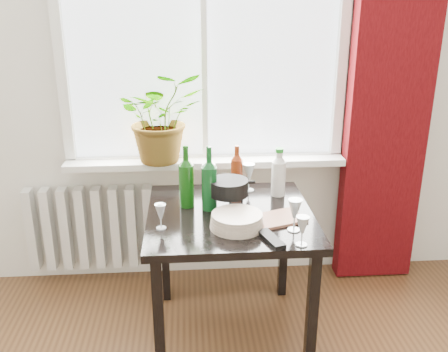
{
  "coord_description": "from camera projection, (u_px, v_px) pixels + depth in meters",
  "views": [
    {
      "loc": [
        -0.11,
        -0.8,
        1.8
      ],
      "look_at": [
        0.07,
        1.55,
        0.94
      ],
      "focal_mm": 40.0,
      "sensor_mm": 36.0,
      "label": 1
    }
  ],
  "objects": [
    {
      "name": "wineglass_back_center",
      "position": [
        249.0,
        177.0,
        2.84
      ],
      "size": [
        0.08,
        0.08,
        0.17
      ],
      "primitive_type": null,
      "rotation": [
        0.0,
        0.0,
        0.22
      ],
      "color": "silver",
      "rests_on": "table"
    },
    {
      "name": "potted_plant",
      "position": [
        162.0,
        117.0,
        2.96
      ],
      "size": [
        0.57,
        0.53,
        0.55
      ],
      "primitive_type": "imported",
      "rotation": [
        0.0,
        0.0,
        0.22
      ],
      "color": "#2E681B",
      "rests_on": "windowsill"
    },
    {
      "name": "wineglass_back_left",
      "position": [
        209.0,
        179.0,
        2.8
      ],
      "size": [
        0.08,
        0.08,
        0.18
      ],
      "primitive_type": null,
      "rotation": [
        0.0,
        0.0,
        -0.09
      ],
      "color": "white",
      "rests_on": "table"
    },
    {
      "name": "cutting_board",
      "position": [
        276.0,
        219.0,
        2.49
      ],
      "size": [
        0.31,
        0.26,
        0.01
      ],
      "primitive_type": "cube",
      "rotation": [
        0.0,
        0.0,
        0.35
      ],
      "color": "#925842",
      "rests_on": "table"
    },
    {
      "name": "windowsill",
      "position": [
        206.0,
        161.0,
        3.1
      ],
      "size": [
        1.72,
        0.2,
        0.04
      ],
      "color": "white",
      "rests_on": "ground"
    },
    {
      "name": "table",
      "position": [
        230.0,
        229.0,
        2.61
      ],
      "size": [
        0.85,
        0.85,
        0.74
      ],
      "color": "black",
      "rests_on": "ground"
    },
    {
      "name": "tv_remote",
      "position": [
        271.0,
        239.0,
        2.28
      ],
      "size": [
        0.11,
        0.2,
        0.02
      ],
      "primitive_type": "cube",
      "rotation": [
        0.0,
        0.0,
        0.33
      ],
      "color": "black",
      "rests_on": "table"
    },
    {
      "name": "wineglass_front_left",
      "position": [
        161.0,
        216.0,
        2.38
      ],
      "size": [
        0.06,
        0.06,
        0.13
      ],
      "primitive_type": null,
      "rotation": [
        0.0,
        0.0,
        -0.18
      ],
      "color": "#B5BCC3",
      "rests_on": "table"
    },
    {
      "name": "cleaning_bottle",
      "position": [
        279.0,
        172.0,
        2.76
      ],
      "size": [
        0.1,
        0.1,
        0.28
      ],
      "primitive_type": null,
      "rotation": [
        0.0,
        0.0,
        0.33
      ],
      "color": "silver",
      "rests_on": "table"
    },
    {
      "name": "wine_bottle_left",
      "position": [
        186.0,
        176.0,
        2.61
      ],
      "size": [
        0.09,
        0.09,
        0.34
      ],
      "primitive_type": null,
      "rotation": [
        0.0,
        0.0,
        -0.13
      ],
      "color": "#0E400C",
      "rests_on": "table"
    },
    {
      "name": "window",
      "position": [
        204.0,
        32.0,
        2.9
      ],
      "size": [
        1.72,
        0.08,
        1.62
      ],
      "color": "white",
      "rests_on": "ground"
    },
    {
      "name": "curtain",
      "position": [
        391.0,
        84.0,
        2.99
      ],
      "size": [
        0.5,
        0.12,
        2.56
      ],
      "color": "#370507",
      "rests_on": "ground"
    },
    {
      "name": "radiator",
      "position": [
        91.0,
        228.0,
        3.23
      ],
      "size": [
        0.8,
        0.1,
        0.55
      ],
      "color": "silver",
      "rests_on": "ground"
    },
    {
      "name": "wineglass_far_right",
      "position": [
        302.0,
        231.0,
        2.22
      ],
      "size": [
        0.06,
        0.06,
        0.14
      ],
      "primitive_type": null,
      "rotation": [
        0.0,
        0.0,
        0.05
      ],
      "color": "#B7BDC5",
      "rests_on": "table"
    },
    {
      "name": "fondue_pot",
      "position": [
        229.0,
        194.0,
        2.61
      ],
      "size": [
        0.24,
        0.21,
        0.16
      ],
      "primitive_type": null,
      "rotation": [
        0.0,
        0.0,
        0.04
      ],
      "color": "black",
      "rests_on": "table"
    },
    {
      "name": "bottle_amber",
      "position": [
        237.0,
        168.0,
        2.83
      ],
      "size": [
        0.09,
        0.09,
        0.28
      ],
      "primitive_type": null,
      "rotation": [
        0.0,
        0.0,
        -0.39
      ],
      "color": "maroon",
      "rests_on": "table"
    },
    {
      "name": "wine_bottle_right",
      "position": [
        209.0,
        178.0,
        2.57
      ],
      "size": [
        0.11,
        0.11,
        0.35
      ],
      "primitive_type": null,
      "rotation": [
        0.0,
        0.0,
        0.4
      ],
      "color": "#0C4017",
      "rests_on": "table"
    },
    {
      "name": "plate_stack",
      "position": [
        237.0,
        221.0,
        2.4
      ],
      "size": [
        0.31,
        0.31,
        0.07
      ],
      "primitive_type": "cylinder",
      "rotation": [
        0.0,
        0.0,
        0.19
      ],
      "color": "beige",
      "rests_on": "table"
    },
    {
      "name": "wineglass_front_right",
      "position": [
        294.0,
        215.0,
        2.36
      ],
      "size": [
        0.08,
        0.08,
        0.16
      ],
      "primitive_type": null,
      "rotation": [
        0.0,
        0.0,
        -0.13
      ],
      "color": "silver",
      "rests_on": "table"
    }
  ]
}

